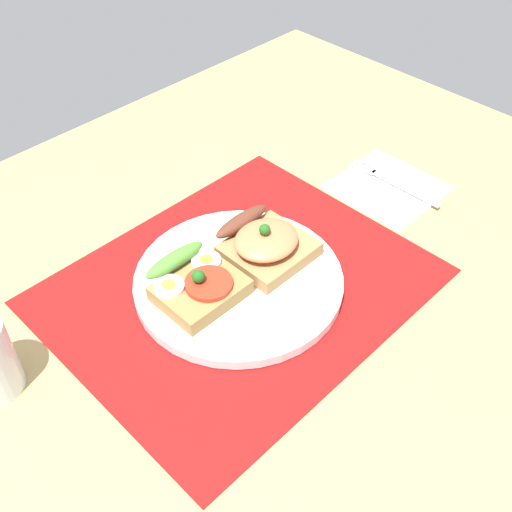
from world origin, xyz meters
TOP-DOWN VIEW (x-y plane):
  - ground_plane at (0.00, 0.00)cm, footprint 120.00×90.00cm
  - placemat at (0.00, 0.00)cm, footprint 43.35×35.72cm
  - plate at (0.00, 0.00)cm, footprint 25.40×25.40cm
  - sandwich_egg_tomato at (-5.23, 1.57)cm, footprint 9.62×9.48cm
  - sandwich_salmon at (5.06, 0.35)cm, footprint 10.07×10.69cm
  - napkin at (29.00, -1.11)cm, footprint 13.54×13.95cm
  - fork at (29.93, -1.08)cm, footprint 1.62×15.20cm

SIDE VIEW (x-z plane):
  - ground_plane at x=0.00cm, z-range -3.20..0.00cm
  - placemat at x=0.00cm, z-range 0.00..0.30cm
  - napkin at x=29.00cm, z-range 0.00..0.60cm
  - fork at x=29.93cm, z-range 0.60..0.92cm
  - plate at x=0.00cm, z-range 0.30..1.66cm
  - sandwich_egg_tomato at x=-5.23cm, z-range 1.08..5.29cm
  - sandwich_salmon at x=5.06cm, z-range 0.86..6.40cm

